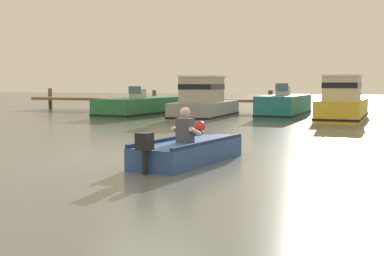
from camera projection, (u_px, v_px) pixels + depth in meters
The scene contains 8 objects.
ground_plane at pixel (148, 157), 11.65m from camera, with size 120.00×120.00×0.00m, color slate.
wooden_dock at pixel (150, 99), 29.77m from camera, with size 15.15×1.64×1.30m.
rowboat_with_person at pixel (190, 150), 10.97m from camera, with size 1.71×3.71×1.19m.
moored_boat_green at pixel (142, 107), 25.92m from camera, with size 3.07×6.20×1.50m.
moored_boat_grey at pixel (204, 103), 24.14m from camera, with size 2.26×5.11×2.01m.
moored_boat_teal at pixel (284, 107), 24.74m from camera, with size 2.21×5.18×1.65m.
moored_boat_yellow at pixel (343, 103), 22.96m from camera, with size 2.35×5.79×2.04m.
mooring_buoy at pixel (200, 126), 17.42m from camera, with size 0.39×0.39×0.39m, color red.
Camera 1 is at (4.47, -10.69, 1.73)m, focal length 47.60 mm.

